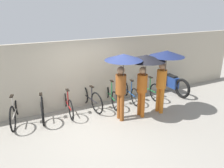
# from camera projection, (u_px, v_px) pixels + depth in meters

# --- Properties ---
(ground_plane) EXTENTS (30.00, 30.00, 0.00)m
(ground_plane) POSITION_uv_depth(u_px,v_px,m) (109.00, 129.00, 6.38)
(ground_plane) COLOR gray
(back_wall) EXTENTS (13.92, 0.12, 2.35)m
(back_wall) POSITION_uv_depth(u_px,v_px,m) (85.00, 74.00, 7.61)
(back_wall) COLOR #B2A893
(back_wall) RESTS_ON ground
(parked_bicycle_0) EXTENTS (0.52, 1.78, 1.08)m
(parked_bicycle_0) POSITION_uv_depth(u_px,v_px,m) (15.00, 110.00, 6.64)
(parked_bicycle_0) COLOR black
(parked_bicycle_0) RESTS_ON ground
(parked_bicycle_1) EXTENTS (0.45, 1.84, 1.07)m
(parked_bicycle_1) POSITION_uv_depth(u_px,v_px,m) (42.00, 106.00, 6.96)
(parked_bicycle_1) COLOR black
(parked_bicycle_1) RESTS_ON ground
(parked_bicycle_2) EXTENTS (0.44, 1.73, 1.10)m
(parked_bicycle_2) POSITION_uv_depth(u_px,v_px,m) (67.00, 103.00, 7.25)
(parked_bicycle_2) COLOR black
(parked_bicycle_2) RESTS_ON ground
(parked_bicycle_3) EXTENTS (0.45, 1.73, 1.08)m
(parked_bicycle_3) POSITION_uv_depth(u_px,v_px,m) (90.00, 98.00, 7.58)
(parked_bicycle_3) COLOR black
(parked_bicycle_3) RESTS_ON ground
(parked_bicycle_4) EXTENTS (0.44, 1.73, 1.10)m
(parked_bicycle_4) POSITION_uv_depth(u_px,v_px,m) (110.00, 94.00, 7.93)
(parked_bicycle_4) COLOR black
(parked_bicycle_4) RESTS_ON ground
(parked_bicycle_5) EXTENTS (0.44, 1.61, 1.07)m
(parked_bicycle_5) POSITION_uv_depth(u_px,v_px,m) (129.00, 92.00, 8.23)
(parked_bicycle_5) COLOR black
(parked_bicycle_5) RESTS_ON ground
(parked_bicycle_6) EXTENTS (0.44, 1.77, 1.07)m
(parked_bicycle_6) POSITION_uv_depth(u_px,v_px,m) (147.00, 88.00, 8.57)
(parked_bicycle_6) COLOR black
(parked_bicycle_6) RESTS_ON ground
(pedestrian_leading) EXTENTS (1.09, 1.09, 2.13)m
(pedestrian_leading) POSITION_uv_depth(u_px,v_px,m) (123.00, 68.00, 6.29)
(pedestrian_leading) COLOR brown
(pedestrian_leading) RESTS_ON ground
(pedestrian_center) EXTENTS (1.14, 1.14, 2.06)m
(pedestrian_center) POSITION_uv_depth(u_px,v_px,m) (145.00, 67.00, 6.53)
(pedestrian_center) COLOR #B25619
(pedestrian_center) RESTS_ON ground
(pedestrian_trailing) EXTENTS (1.08, 1.08, 2.13)m
(pedestrian_trailing) POSITION_uv_depth(u_px,v_px,m) (165.00, 64.00, 6.78)
(pedestrian_trailing) COLOR #C66B1E
(pedestrian_trailing) RESTS_ON ground
(motorcycle) EXTENTS (0.58, 2.05, 0.95)m
(motorcycle) POSITION_uv_depth(u_px,v_px,m) (171.00, 83.00, 8.97)
(motorcycle) COLOR black
(motorcycle) RESTS_ON ground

